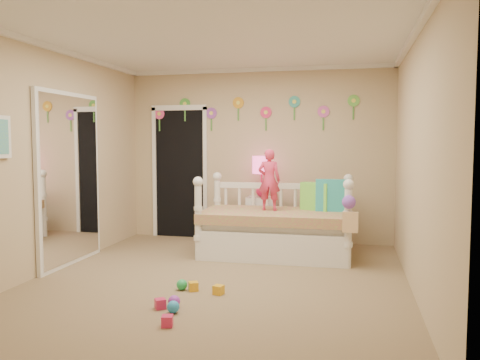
% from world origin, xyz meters
% --- Properties ---
extents(floor, '(4.00, 4.50, 0.01)m').
position_xyz_m(floor, '(0.00, 0.00, 0.00)').
color(floor, '#7F684C').
rests_on(floor, ground).
extents(ceiling, '(4.00, 4.50, 0.01)m').
position_xyz_m(ceiling, '(0.00, 0.00, 2.60)').
color(ceiling, white).
rests_on(ceiling, floor).
extents(back_wall, '(4.00, 0.01, 2.60)m').
position_xyz_m(back_wall, '(0.00, 2.25, 1.30)').
color(back_wall, tan).
rests_on(back_wall, floor).
extents(left_wall, '(0.01, 4.50, 2.60)m').
position_xyz_m(left_wall, '(-2.00, 0.00, 1.30)').
color(left_wall, tan).
rests_on(left_wall, floor).
extents(right_wall, '(0.01, 4.50, 2.60)m').
position_xyz_m(right_wall, '(2.00, 0.00, 1.30)').
color(right_wall, tan).
rests_on(right_wall, floor).
extents(crown_molding, '(4.00, 4.50, 0.06)m').
position_xyz_m(crown_molding, '(0.00, 0.00, 2.57)').
color(crown_molding, white).
rests_on(crown_molding, ceiling).
extents(daybed, '(1.97, 1.07, 1.06)m').
position_xyz_m(daybed, '(0.42, 1.31, 0.53)').
color(daybed, white).
rests_on(daybed, floor).
extents(pillow_turquoise, '(0.42, 0.17, 0.41)m').
position_xyz_m(pillow_turquoise, '(1.14, 1.47, 0.80)').
color(pillow_turquoise, '#23B19B').
rests_on(pillow_turquoise, daybed).
extents(pillow_lime, '(0.41, 0.28, 0.37)m').
position_xyz_m(pillow_lime, '(0.92, 1.51, 0.78)').
color(pillow_lime, '#7AE746').
rests_on(pillow_lime, daybed).
extents(child, '(0.30, 0.20, 0.81)m').
position_xyz_m(child, '(0.33, 1.34, 1.00)').
color(child, '#EA355E').
rests_on(child, daybed).
extents(nightstand, '(0.42, 0.32, 0.69)m').
position_xyz_m(nightstand, '(0.10, 2.03, 0.35)').
color(nightstand, white).
rests_on(nightstand, floor).
extents(table_lamp, '(0.27, 0.27, 0.60)m').
position_xyz_m(table_lamp, '(0.10, 2.03, 1.09)').
color(table_lamp, '#E51E54').
rests_on(table_lamp, nightstand).
extents(closet_doorway, '(0.90, 0.04, 2.07)m').
position_xyz_m(closet_doorway, '(-1.25, 2.23, 1.03)').
color(closet_doorway, black).
rests_on(closet_doorway, back_wall).
extents(flower_decals, '(3.40, 0.02, 0.50)m').
position_xyz_m(flower_decals, '(-0.09, 2.24, 1.94)').
color(flower_decals, '#B2668C').
rests_on(flower_decals, back_wall).
extents(mirror_closet, '(0.07, 1.30, 2.10)m').
position_xyz_m(mirror_closet, '(-1.96, 0.30, 1.05)').
color(mirror_closet, white).
rests_on(mirror_closet, left_wall).
extents(hanging_bag, '(0.20, 0.16, 0.36)m').
position_xyz_m(hanging_bag, '(1.36, 0.78, 0.65)').
color(hanging_bag, beige).
rests_on(hanging_bag, daybed).
extents(toy_scatter, '(1.12, 1.47, 0.11)m').
position_xyz_m(toy_scatter, '(-0.21, -0.84, 0.06)').
color(toy_scatter, '#996666').
rests_on(toy_scatter, floor).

